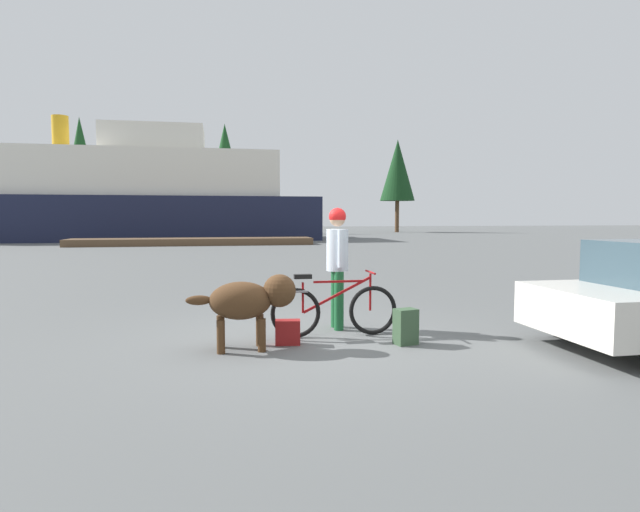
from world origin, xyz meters
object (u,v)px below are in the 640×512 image
Objects in this scene: bicycle at (334,309)px; person_cyclist at (337,256)px; dog at (250,300)px; backpack at (406,327)px; handbag_pannier at (288,332)px; ferry_boat at (116,197)px.

bicycle is 1.00× the size of person_cyclist.
dog is (-1.34, -0.97, -0.47)m from person_cyclist.
backpack is 1.53m from handbag_pannier.
bicycle is 33.86m from ferry_boat.
backpack is 34.69m from ferry_boat.
dog reaches higher than backpack.
handbag_pannier is (0.50, 0.15, -0.46)m from dog.
handbag_pannier is 34.04m from ferry_boat.
backpack is at bearing -59.28° from person_cyclist.
dog reaches higher than handbag_pannier.
person_cyclist is 3.84× the size of backpack.
bicycle is 0.79m from handbag_pannier.
person_cyclist is at bearing -74.68° from ferry_boat.
backpack is (0.82, -0.62, -0.14)m from bicycle.
bicycle is at bearing -75.16° from ferry_boat.
handbag_pannier is (-1.51, 0.28, -0.07)m from backpack.
bicycle is at bearing -108.40° from person_cyclist.
person_cyclist reaches higher than backpack.
dog is at bearing -144.22° from person_cyclist.
backpack is at bearing -3.96° from dog.
bicycle is at bearing 26.18° from handbag_pannier.
person_cyclist is 5.55× the size of handbag_pannier.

